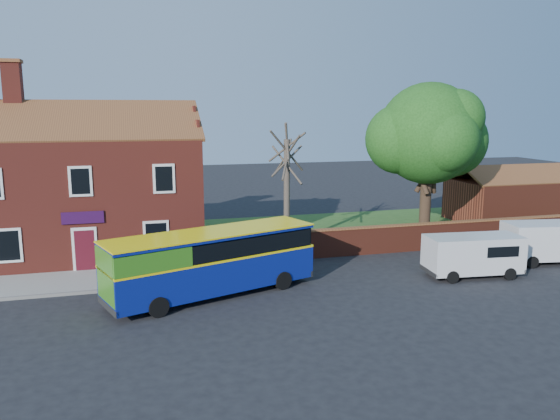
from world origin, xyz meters
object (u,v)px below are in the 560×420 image
object	(u,v)px
bus	(206,260)
large_tree	(428,137)
van_far	(552,240)
van_near	(473,254)

from	to	relation	value
bus	large_tree	distance (m)	17.79
large_tree	bus	bearing A→B (deg)	-152.05
large_tree	van_far	bearing A→B (deg)	-66.06
van_near	large_tree	xyz separation A→B (m)	(2.19, 8.50, 5.25)
van_far	large_tree	xyz separation A→B (m)	(-3.31, 7.45, 5.17)
van_far	bus	bearing A→B (deg)	-169.10
van_near	van_far	size ratio (longest dim) A/B	0.92
van_near	van_far	xyz separation A→B (m)	(5.50, 1.05, 0.08)
bus	van_near	xyz separation A→B (m)	(12.95, -0.47, -0.50)
van_near	van_far	bearing A→B (deg)	16.34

